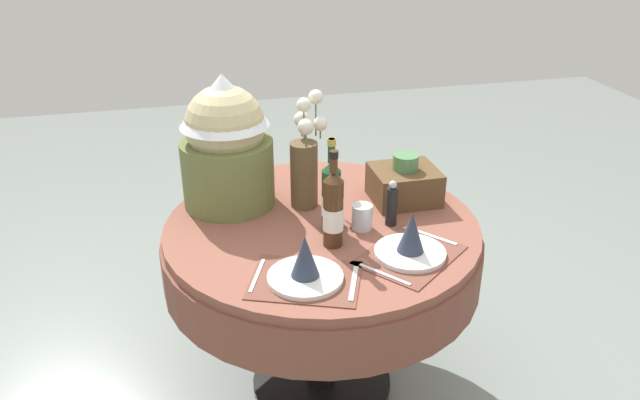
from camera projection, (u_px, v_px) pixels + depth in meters
The scene contains 11 objects.
ground at pixel (322, 383), 2.65m from camera, with size 8.00×8.00×0.00m, color gray.
dining_table at pixel (322, 255), 2.37m from camera, with size 1.18×1.18×0.77m.
place_setting_left at pixel (305, 268), 1.94m from camera, with size 0.41×0.37×0.16m.
place_setting_right at pixel (411, 244), 2.08m from camera, with size 0.43×0.41×0.16m.
flower_vase at pixel (305, 161), 2.36m from camera, with size 0.15×0.16×0.44m.
wine_bottle_left at pixel (334, 209), 2.10m from camera, with size 0.07×0.07×0.35m.
wine_bottle_centre at pixel (331, 196), 2.21m from camera, with size 0.07×0.07×0.35m.
tumbler_near_left at pixel (362, 217), 2.25m from camera, with size 0.07×0.07×0.09m, color silver.
pepper_mill at pixel (392, 205), 2.26m from camera, with size 0.04×0.04×0.17m.
gift_tub_back_left at pixel (226, 138), 2.33m from camera, with size 0.35×0.35×0.51m.
woven_basket_side_right at pixel (404, 183), 2.44m from camera, with size 0.25×0.22×0.19m.
Camera 1 is at (-0.48, -1.97, 1.87)m, focal length 35.19 mm.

